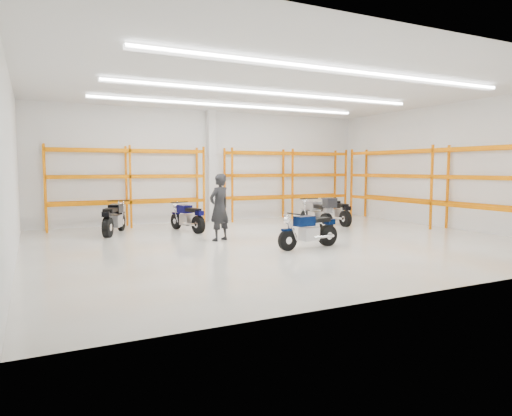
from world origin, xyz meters
name	(u,v)px	position (x,y,z in m)	size (l,w,h in m)	color
ground	(281,242)	(0.00, 0.00, 0.00)	(14.00, 14.00, 0.00)	beige
room_shell	(281,130)	(0.00, 0.03, 3.28)	(14.02, 12.02, 4.51)	white
motorcycle_main	(311,231)	(0.19, -1.31, 0.46)	(1.99, 0.66, 0.98)	black
motorcycle_back_a	(114,219)	(-4.24, 3.68, 0.51)	(1.11, 2.07, 1.09)	black
motorcycle_back_b	(188,218)	(-1.82, 3.28, 0.47)	(0.78, 2.00, 1.00)	black
motorcycle_back_c	(318,214)	(2.42, 1.66, 0.57)	(0.73, 2.30, 1.18)	black
motorcycle_back_d	(336,213)	(3.86, 2.56, 0.48)	(0.69, 2.07, 1.02)	black
standing_man	(219,207)	(-1.57, 1.00, 1.01)	(0.73, 0.48, 2.01)	black
structural_column	(211,166)	(0.00, 5.82, 2.25)	(0.32, 0.32, 4.50)	white
pallet_racking_back_left	(128,179)	(-3.40, 5.48, 1.79)	(5.67, 0.87, 3.00)	#D55F00
pallet_racking_back_right	(288,177)	(3.40, 5.48, 1.79)	(5.67, 0.87, 3.00)	#D55F00
pallet_racking_side	(440,178)	(6.48, 0.00, 1.81)	(0.87, 9.07, 3.00)	#D55F00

